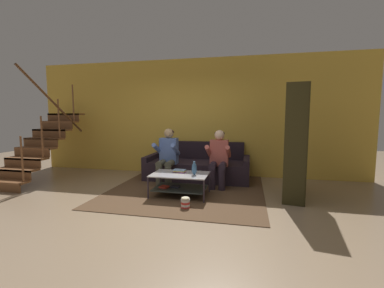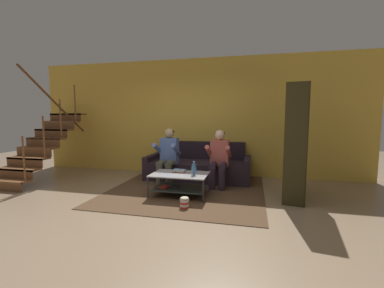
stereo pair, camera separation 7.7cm
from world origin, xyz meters
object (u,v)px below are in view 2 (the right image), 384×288
object	(u,v)px
person_seated_left	(168,154)
bookshelf	(298,149)
couch	(198,167)
coffee_table	(179,181)
vase	(194,169)
popcorn_tub	(184,202)
person_seated_right	(219,156)
book_stack	(179,171)

from	to	relation	value
person_seated_left	bookshelf	bearing A→B (deg)	-7.11
couch	bookshelf	size ratio (longest dim) A/B	1.18
couch	coffee_table	xyz separation A→B (m)	(-0.07, -1.37, -0.00)
couch	vase	size ratio (longest dim) A/B	9.59
vase	popcorn_tub	distance (m)	0.73
coffee_table	vase	xyz separation A→B (m)	(0.29, -0.04, 0.25)
person_seated_left	vase	xyz separation A→B (m)	(0.77, -0.82, -0.12)
couch	person_seated_right	bearing A→B (deg)	-46.28
person_seated_right	person_seated_left	bearing A→B (deg)	179.90
vase	popcorn_tub	size ratio (longest dim) A/B	1.32
person_seated_left	popcorn_tub	world-z (taller)	person_seated_left
couch	book_stack	size ratio (longest dim) A/B	9.19
person_seated_left	person_seated_right	size ratio (longest dim) A/B	1.02
popcorn_tub	coffee_table	bearing A→B (deg)	113.12
book_stack	bookshelf	xyz separation A→B (m)	(2.15, 0.35, 0.43)
book_stack	popcorn_tub	world-z (taller)	book_stack
couch	person_seated_right	size ratio (longest dim) A/B	2.01
person_seated_right	coffee_table	size ratio (longest dim) A/B	1.14
vase	book_stack	world-z (taller)	vase
vase	couch	bearing A→B (deg)	98.64
vase	popcorn_tub	bearing A→B (deg)	-92.10
person_seated_left	person_seated_right	distance (m)	1.12
popcorn_tub	vase	bearing A→B (deg)	87.90
person_seated_right	popcorn_tub	world-z (taller)	person_seated_right
coffee_table	vase	world-z (taller)	vase
coffee_table	bookshelf	xyz separation A→B (m)	(2.12, 0.46, 0.60)
person_seated_left	couch	bearing A→B (deg)	46.18
vase	book_stack	distance (m)	0.36
vase	book_stack	size ratio (longest dim) A/B	0.96
couch	vase	world-z (taller)	couch
bookshelf	popcorn_tub	size ratio (longest dim) A/B	10.69
bookshelf	popcorn_tub	xyz separation A→B (m)	(-1.85, -1.08, -0.78)
book_stack	bookshelf	size ratio (longest dim) A/B	0.13
couch	person_seated_left	distance (m)	0.89
couch	popcorn_tub	world-z (taller)	couch
person_seated_left	person_seated_right	bearing A→B (deg)	-0.10
person_seated_right	bookshelf	world-z (taller)	bookshelf
couch	coffee_table	world-z (taller)	couch
vase	coffee_table	bearing A→B (deg)	172.87
bookshelf	popcorn_tub	world-z (taller)	bookshelf
person_seated_left	bookshelf	distance (m)	2.63
person_seated_right	coffee_table	distance (m)	1.07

